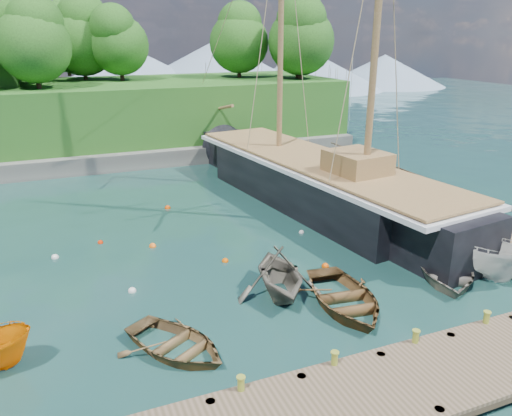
# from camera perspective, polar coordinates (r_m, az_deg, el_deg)

# --- Properties ---
(ground) EXTENTS (160.00, 160.00, 0.00)m
(ground) POSITION_cam_1_polar(r_m,az_deg,el_deg) (20.37, 3.85, -10.14)
(ground) COLOR #173D33
(ground) RESTS_ON ground
(dock_near) EXTENTS (20.00, 3.20, 1.10)m
(dock_near) POSITION_cam_1_polar(r_m,az_deg,el_deg) (16.69, 20.81, -17.14)
(dock_near) COLOR brown
(dock_near) RESTS_ON ground
(dock_east) EXTENTS (3.20, 24.00, 1.10)m
(dock_east) POSITION_cam_1_polar(r_m,az_deg,el_deg) (31.51, 17.23, 0.76)
(dock_east) COLOR brown
(dock_east) RESTS_ON ground
(bollard_0) EXTENTS (0.26, 0.26, 0.45)m
(bollard_0) POSITION_cam_1_polar(r_m,az_deg,el_deg) (15.22, -1.70, -21.80)
(bollard_0) COLOR olive
(bollard_0) RESTS_ON ground
(bollard_1) EXTENTS (0.26, 0.26, 0.45)m
(bollard_1) POSITION_cam_1_polar(r_m,az_deg,el_deg) (16.26, 8.82, -18.93)
(bollard_1) COLOR olive
(bollard_1) RESTS_ON ground
(bollard_2) EXTENTS (0.26, 0.26, 0.45)m
(bollard_2) POSITION_cam_1_polar(r_m,az_deg,el_deg) (17.75, 17.51, -16.02)
(bollard_2) COLOR olive
(bollard_2) RESTS_ON ground
(bollard_3) EXTENTS (0.26, 0.26, 0.45)m
(bollard_3) POSITION_cam_1_polar(r_m,az_deg,el_deg) (19.59, 24.51, -13.34)
(bollard_3) COLOR olive
(bollard_3) RESTS_ON ground
(rowboat_0) EXTENTS (4.48, 4.86, 0.82)m
(rowboat_0) POSITION_cam_1_polar(r_m,az_deg,el_deg) (17.47, -9.08, -15.90)
(rowboat_0) COLOR brown
(rowboat_0) RESTS_ON ground
(rowboat_1) EXTENTS (4.20, 4.64, 2.14)m
(rowboat_1) POSITION_cam_1_polar(r_m,az_deg,el_deg) (20.57, 2.64, -9.80)
(rowboat_1) COLOR #645F52
(rowboat_1) RESTS_ON ground
(rowboat_2) EXTENTS (4.00, 5.18, 0.99)m
(rowboat_2) POSITION_cam_1_polar(r_m,az_deg,el_deg) (20.01, 9.97, -10.99)
(rowboat_2) COLOR #543A1D
(rowboat_2) RESTS_ON ground
(rowboat_3) EXTENTS (5.38, 5.84, 0.99)m
(rowboat_3) POSITION_cam_1_polar(r_m,az_deg,el_deg) (23.37, 20.68, -7.36)
(rowboat_3) COLOR slate
(rowboat_3) RESTS_ON ground
(cabin_boat_white) EXTENTS (2.69, 5.67, 2.11)m
(cabin_boat_white) POSITION_cam_1_polar(r_m,az_deg,el_deg) (24.42, 22.80, -6.48)
(cabin_boat_white) COLOR silver
(cabin_boat_white) RESTS_ON ground
(schooner) EXTENTS (8.32, 29.53, 22.04)m
(schooner) POSITION_cam_1_polar(r_m,az_deg,el_deg) (30.75, 6.92, 2.61)
(schooner) COLOR black
(schooner) RESTS_ON ground
(mooring_buoy_0) EXTENTS (0.33, 0.33, 0.33)m
(mooring_buoy_0) POSITION_cam_1_polar(r_m,az_deg,el_deg) (21.34, -13.97, -9.25)
(mooring_buoy_0) COLOR silver
(mooring_buoy_0) RESTS_ON ground
(mooring_buoy_1) EXTENTS (0.36, 0.36, 0.36)m
(mooring_buoy_1) POSITION_cam_1_polar(r_m,az_deg,el_deg) (25.32, -11.73, -4.37)
(mooring_buoy_1) COLOR orange
(mooring_buoy_1) RESTS_ON ground
(mooring_buoy_2) EXTENTS (0.31, 0.31, 0.31)m
(mooring_buoy_2) POSITION_cam_1_polar(r_m,az_deg,el_deg) (23.31, -3.55, -6.12)
(mooring_buoy_2) COLOR #EB5500
(mooring_buoy_2) RESTS_ON ground
(mooring_buoy_3) EXTENTS (0.28, 0.28, 0.28)m
(mooring_buoy_3) POSITION_cam_1_polar(r_m,az_deg,el_deg) (26.59, 5.22, -2.85)
(mooring_buoy_3) COLOR silver
(mooring_buoy_3) RESTS_ON ground
(mooring_buoy_4) EXTENTS (0.27, 0.27, 0.27)m
(mooring_buoy_4) POSITION_cam_1_polar(r_m,az_deg,el_deg) (26.42, -17.35, -3.85)
(mooring_buoy_4) COLOR red
(mooring_buoy_4) RESTS_ON ground
(mooring_buoy_5) EXTENTS (0.35, 0.35, 0.35)m
(mooring_buoy_5) POSITION_cam_1_polar(r_m,az_deg,el_deg) (30.62, -10.06, -0.04)
(mooring_buoy_5) COLOR #F94903
(mooring_buoy_5) RESTS_ON ground
(mooring_buoy_6) EXTENTS (0.35, 0.35, 0.35)m
(mooring_buoy_6) POSITION_cam_1_polar(r_m,az_deg,el_deg) (25.44, -21.97, -5.32)
(mooring_buoy_6) COLOR silver
(mooring_buoy_6) RESTS_ON ground
(mooring_buoy_7) EXTENTS (0.34, 0.34, 0.34)m
(mooring_buoy_7) POSITION_cam_1_polar(r_m,az_deg,el_deg) (22.97, 7.92, -6.68)
(mooring_buoy_7) COLOR #EC5105
(mooring_buoy_7) RESTS_ON ground
(distant_ridge) EXTENTS (117.00, 40.00, 10.00)m
(distant_ridge) POSITION_cam_1_polar(r_m,az_deg,el_deg) (86.91, -14.64, 15.03)
(distant_ridge) COLOR #728CA5
(distant_ridge) RESTS_ON ground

